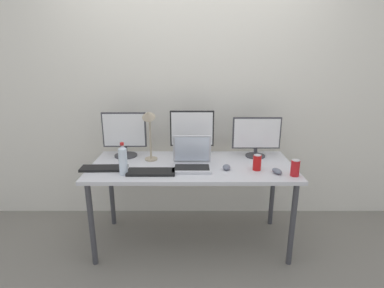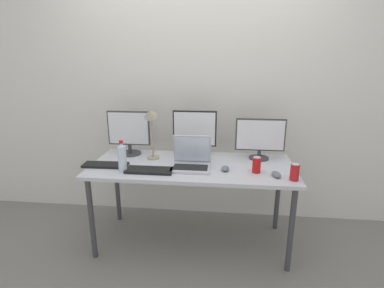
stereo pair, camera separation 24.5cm
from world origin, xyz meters
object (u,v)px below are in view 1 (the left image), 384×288
at_px(keyboard_aux, 104,168).
at_px(soda_can_near_keyboard, 257,162).
at_px(monitor_right, 257,136).
at_px(mouse_by_keyboard, 226,167).
at_px(desk_lamp, 149,125).
at_px(keyboard_main, 151,172).
at_px(monitor_center, 192,133).
at_px(water_bottle, 123,160).
at_px(soda_can_by_laptop, 295,168).
at_px(monitor_left, 125,134).
at_px(work_desk, 192,172).
at_px(mouse_by_laptop, 277,171).
at_px(laptop_silver, 192,160).

distance_m(keyboard_aux, soda_can_near_keyboard, 1.22).
bearing_deg(keyboard_aux, monitor_right, 12.64).
distance_m(mouse_by_keyboard, desk_lamp, 0.73).
xyz_separation_m(keyboard_main, desk_lamp, (-0.04, 0.27, 0.31)).
relative_size(soda_can_near_keyboard, desk_lamp, 0.27).
distance_m(monitor_center, water_bottle, 0.68).
xyz_separation_m(monitor_right, mouse_by_keyboard, (-0.30, -0.32, -0.17)).
xyz_separation_m(monitor_right, soda_can_by_laptop, (0.21, -0.45, -0.13)).
xyz_separation_m(monitor_left, soda_can_by_laptop, (1.38, -0.46, -0.15)).
distance_m(work_desk, keyboard_main, 0.38).
bearing_deg(monitor_left, mouse_by_keyboard, -20.64).
xyz_separation_m(keyboard_aux, water_bottle, (0.18, -0.10, 0.11)).
height_order(work_desk, soda_can_by_laptop, soda_can_by_laptop).
distance_m(mouse_by_keyboard, water_bottle, 0.81).
xyz_separation_m(monitor_center, mouse_by_keyboard, (0.28, -0.33, -0.20)).
bearing_deg(mouse_by_keyboard, mouse_by_laptop, -5.00).
xyz_separation_m(mouse_by_laptop, soda_can_by_laptop, (0.12, -0.05, 0.04)).
relative_size(monitor_right, soda_can_by_laptop, 3.39).
bearing_deg(work_desk, soda_can_near_keyboard, -13.00).
xyz_separation_m(laptop_silver, mouse_by_laptop, (0.65, -0.13, -0.04)).
height_order(monitor_right, keyboard_main, monitor_right).
xyz_separation_m(mouse_by_keyboard, water_bottle, (-0.80, -0.10, 0.10)).
bearing_deg(monitor_right, monitor_left, 179.58).
xyz_separation_m(work_desk, soda_can_by_laptop, (0.78, -0.24, 0.13)).
bearing_deg(mouse_by_keyboard, work_desk, 165.79).
distance_m(monitor_center, monitor_right, 0.57).
xyz_separation_m(mouse_by_keyboard, soda_can_near_keyboard, (0.24, -0.01, 0.04)).
distance_m(laptop_silver, mouse_by_laptop, 0.67).
distance_m(monitor_left, keyboard_aux, 0.40).
bearing_deg(soda_can_near_keyboard, monitor_left, 163.10).
xyz_separation_m(work_desk, water_bottle, (-0.52, -0.21, 0.18)).
bearing_deg(monitor_center, water_bottle, -140.79).
height_order(monitor_left, water_bottle, monitor_left).
bearing_deg(mouse_by_keyboard, keyboard_aux, -172.49).
xyz_separation_m(laptop_silver, mouse_by_keyboard, (0.27, -0.05, -0.04)).
xyz_separation_m(monitor_center, laptop_silver, (0.00, -0.28, -0.16)).
height_order(work_desk, monitor_left, monitor_left).
bearing_deg(mouse_by_laptop, soda_can_by_laptop, -39.79).
height_order(laptop_silver, keyboard_aux, laptop_silver).
relative_size(laptop_silver, keyboard_aux, 0.85).
xyz_separation_m(keyboard_aux, soda_can_near_keyboard, (1.22, -0.01, 0.05)).
xyz_separation_m(mouse_by_laptop, soda_can_near_keyboard, (-0.14, 0.08, 0.04)).
bearing_deg(monitor_center, monitor_right, -0.59).
distance_m(monitor_center, mouse_by_laptop, 0.80).
relative_size(keyboard_aux, mouse_by_laptop, 3.64).
bearing_deg(laptop_silver, desk_lamp, 158.26).
bearing_deg(keyboard_main, water_bottle, -174.62).
bearing_deg(monitor_right, keyboard_aux, -165.87).
xyz_separation_m(keyboard_aux, mouse_by_laptop, (1.36, -0.08, 0.01)).
bearing_deg(water_bottle, work_desk, 21.73).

